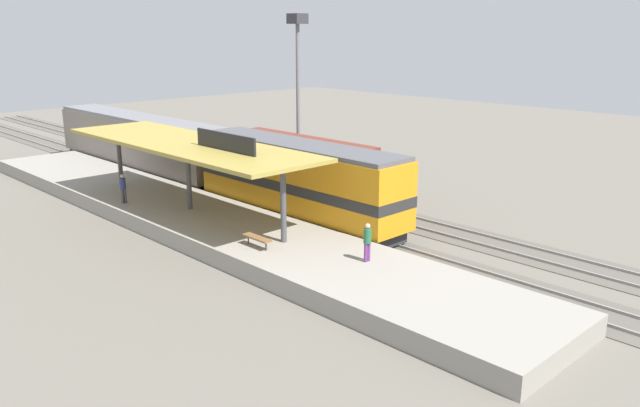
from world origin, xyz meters
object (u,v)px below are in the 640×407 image
object	(u,v)px
locomotive	(298,181)
person_walking	(367,240)
platform_bench	(257,238)
light_mast	(298,62)
freight_car	(300,164)
person_waiting	(123,187)
passenger_carriage_single	(138,143)

from	to	relation	value
locomotive	person_walking	distance (m)	9.36
platform_bench	light_mast	xyz separation A→B (m)	(13.80, 12.34, 7.05)
platform_bench	locomotive	size ratio (longest dim) A/B	0.12
light_mast	freight_car	bearing A→B (deg)	-131.46
freight_car	light_mast	size ratio (longest dim) A/B	1.03
platform_bench	light_mast	world-z (taller)	light_mast
platform_bench	person_waiting	xyz separation A→B (m)	(-0.65, 11.48, 0.51)
person_waiting	passenger_carriage_single	bearing A→B (deg)	57.21
passenger_carriage_single	freight_car	size ratio (longest dim) A/B	1.67
person_waiting	locomotive	bearing A→B (deg)	-49.14
freight_car	light_mast	distance (m)	8.04
locomotive	person_waiting	size ratio (longest dim) A/B	8.44
light_mast	locomotive	bearing A→B (deg)	-132.40
locomotive	person_walking	size ratio (longest dim) A/B	8.44
person_waiting	platform_bench	bearing A→B (deg)	-86.78
platform_bench	passenger_carriage_single	distance (m)	22.63
passenger_carriage_single	light_mast	xyz separation A→B (m)	(7.80, -9.46, 6.08)
passenger_carriage_single	light_mast	distance (m)	13.69
platform_bench	freight_car	size ratio (longest dim) A/B	0.14
passenger_carriage_single	light_mast	bearing A→B (deg)	-50.49
locomotive	passenger_carriage_single	size ratio (longest dim) A/B	0.72
passenger_carriage_single	freight_car	distance (m)	13.87
locomotive	freight_car	bearing A→B (deg)	46.92
freight_car	locomotive	bearing A→B (deg)	-133.08
platform_bench	freight_car	bearing A→B (deg)	39.42
passenger_carriage_single	person_walking	distance (m)	26.83
passenger_carriage_single	person_walking	world-z (taller)	passenger_carriage_single
freight_car	passenger_carriage_single	bearing A→B (deg)	109.38
person_walking	platform_bench	bearing A→B (deg)	115.37
locomotive	light_mast	bearing A→B (deg)	47.60
platform_bench	person_walking	world-z (taller)	person_walking
freight_car	person_waiting	xyz separation A→B (m)	(-11.25, 2.76, -0.12)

